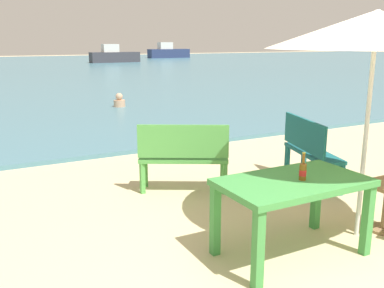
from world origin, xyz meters
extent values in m
plane|color=beige|center=(0.00, 0.00, 0.00)|extent=(120.00, 120.00, 0.00)
cube|color=teal|center=(0.00, 30.00, 0.04)|extent=(120.00, 50.00, 0.08)
cube|color=#3D8C42|center=(-0.26, 0.74, 0.73)|extent=(1.40, 0.80, 0.06)
cube|color=#3D8C42|center=(-0.90, 0.40, 0.35)|extent=(0.08, 0.08, 0.70)
cube|color=#3D8C42|center=(0.38, 0.40, 0.35)|extent=(0.08, 0.08, 0.70)
cube|color=#3D8C42|center=(-0.90, 1.08, 0.35)|extent=(0.08, 0.08, 0.70)
cube|color=#3D8C42|center=(0.38, 1.08, 0.35)|extent=(0.08, 0.08, 0.70)
cylinder|color=brown|center=(-0.20, 0.68, 0.84)|extent=(0.06, 0.06, 0.16)
cone|color=brown|center=(-0.20, 0.68, 0.92)|extent=(0.06, 0.06, 0.03)
cylinder|color=brown|center=(-0.20, 0.68, 0.97)|extent=(0.03, 0.03, 0.09)
cylinder|color=red|center=(-0.20, 0.68, 0.83)|extent=(0.07, 0.07, 0.05)
cylinder|color=gold|center=(-0.20, 0.68, 1.02)|extent=(0.03, 0.03, 0.01)
cylinder|color=silver|center=(0.65, 0.73, 1.15)|extent=(0.04, 0.04, 2.30)
cone|color=beige|center=(0.65, 0.73, 2.12)|extent=(2.10, 2.10, 0.36)
cylinder|color=olive|center=(1.00, 0.67, 0.01)|extent=(0.32, 0.32, 0.03)
cube|color=#196066|center=(1.44, 2.26, 0.45)|extent=(0.68, 1.25, 0.05)
cube|color=#196066|center=(1.29, 2.30, 0.73)|extent=(0.37, 1.16, 0.44)
cube|color=#196066|center=(1.42, 1.69, 0.21)|extent=(0.06, 0.06, 0.42)
cube|color=#196066|center=(1.73, 2.75, 0.21)|extent=(0.06, 0.06, 0.42)
cube|color=#196066|center=(1.15, 1.77, 0.21)|extent=(0.06, 0.06, 0.42)
cube|color=#196066|center=(1.46, 2.83, 0.21)|extent=(0.06, 0.06, 0.42)
cube|color=#4C9E47|center=(-0.34, 2.85, 0.45)|extent=(1.22, 0.90, 0.05)
cube|color=#4C9E47|center=(-0.42, 2.71, 0.73)|extent=(1.07, 0.62, 0.44)
cube|color=#4C9E47|center=(0.21, 2.71, 0.21)|extent=(0.06, 0.06, 0.42)
cube|color=#4C9E47|center=(-0.75, 3.24, 0.21)|extent=(0.06, 0.06, 0.42)
cube|color=#4C9E47|center=(0.08, 2.46, 0.21)|extent=(0.06, 0.06, 0.42)
cube|color=#4C9E47|center=(-0.89, 3.00, 0.21)|extent=(0.06, 0.06, 0.42)
cylinder|color=tan|center=(1.19, 10.12, 0.18)|extent=(0.34, 0.34, 0.20)
sphere|color=tan|center=(1.19, 10.12, 0.39)|extent=(0.21, 0.21, 0.21)
cube|color=navy|center=(17.94, 42.66, 0.56)|extent=(4.69, 1.28, 0.96)
cube|color=silver|center=(17.51, 42.66, 1.41)|extent=(1.49, 0.96, 0.75)
cube|color=#38383F|center=(9.39, 35.70, 0.53)|extent=(4.39, 1.20, 0.90)
cube|color=silver|center=(8.99, 35.70, 1.33)|extent=(1.40, 0.90, 0.70)
camera|label=1|loc=(-2.88, -2.19, 2.02)|focal=40.28mm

